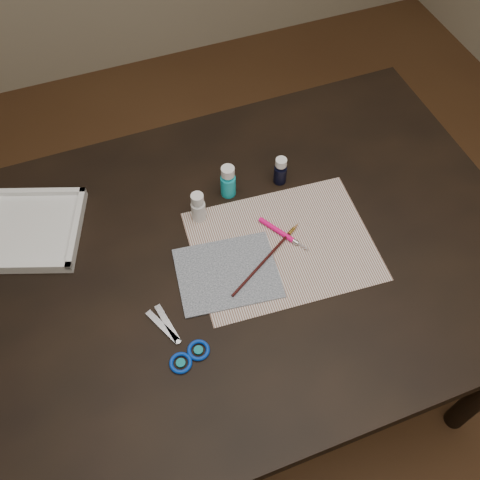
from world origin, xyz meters
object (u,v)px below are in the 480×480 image
object	(u,v)px
paper	(282,246)
paint_bottle_cyan	(228,181)
scissors	(171,338)
paint_bottle_white	(198,207)
palette_tray	(31,229)
canvas	(227,273)
paint_bottle_navy	(280,171)

from	to	relation	value
paper	paint_bottle_cyan	xyz separation A→B (m)	(-0.06, 0.19, 0.04)
paint_bottle_cyan	scissors	size ratio (longest dim) A/B	0.50
paint_bottle_white	palette_tray	world-z (taller)	paint_bottle_white
paper	canvas	bearing A→B (deg)	-170.04
paint_bottle_white	scissors	xyz separation A→B (m)	(-0.15, -0.27, -0.04)
canvas	paint_bottle_cyan	distance (m)	0.23
paper	canvas	world-z (taller)	canvas
paper	paint_bottle_white	world-z (taller)	paint_bottle_white
paint_bottle_cyan	paint_bottle_navy	size ratio (longest dim) A/B	1.17
scissors	palette_tray	xyz separation A→B (m)	(-0.22, 0.37, 0.01)
paint_bottle_white	palette_tray	bearing A→B (deg)	165.67
paper	paint_bottle_white	distance (m)	0.21
paint_bottle_white	paper	bearing A→B (deg)	-43.33
canvas	paint_bottle_cyan	world-z (taller)	paint_bottle_cyan
paint_bottle_white	scissors	size ratio (longest dim) A/B	0.46
scissors	paper	bearing A→B (deg)	-91.28
paint_bottle_navy	scissors	bearing A→B (deg)	-140.02
paint_bottle_navy	scissors	xyz separation A→B (m)	(-0.37, -0.31, -0.03)
paint_bottle_cyan	scissors	distance (m)	0.40
paint_bottle_white	canvas	bearing A→B (deg)	-86.64
paint_bottle_cyan	scissors	world-z (taller)	paint_bottle_cyan
canvas	paint_bottle_navy	xyz separation A→B (m)	(0.21, 0.20, 0.03)
canvas	paint_bottle_white	bearing A→B (deg)	93.36
scissors	palette_tray	distance (m)	0.43
paint_bottle_navy	palette_tray	world-z (taller)	paint_bottle_navy
paint_bottle_navy	palette_tray	size ratio (longest dim) A/B	0.34
paint_bottle_cyan	paint_bottle_navy	bearing A→B (deg)	-3.54
paper	paint_bottle_cyan	size ratio (longest dim) A/B	4.54
palette_tray	paint_bottle_white	bearing A→B (deg)	-14.33
paint_bottle_cyan	paint_bottle_white	bearing A→B (deg)	-153.03
paper	palette_tray	world-z (taller)	palette_tray
paint_bottle_white	scissors	bearing A→B (deg)	-118.64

